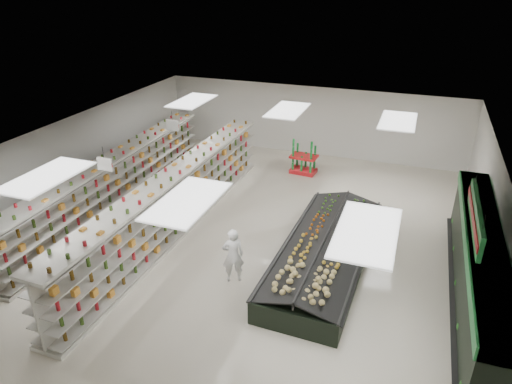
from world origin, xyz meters
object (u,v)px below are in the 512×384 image
at_px(gondola_center, 176,204).
at_px(shopper_main, 233,255).
at_px(produce_island, 325,251).
at_px(shopper_background, 200,173).
at_px(gondola_left, 117,183).
at_px(soda_endcap, 304,158).

height_order(gondola_center, shopper_main, gondola_center).
xyz_separation_m(produce_island, shopper_main, (-2.23, -1.68, 0.38)).
xyz_separation_m(shopper_main, shopper_background, (-3.45, 4.92, -0.07)).
relative_size(gondola_center, shopper_main, 7.34).
bearing_deg(gondola_center, gondola_left, 164.76).
bearing_deg(gondola_left, soda_endcap, 42.10).
bearing_deg(gondola_center, shopper_main, -33.68).
bearing_deg(shopper_main, shopper_background, -84.12).
xyz_separation_m(produce_island, soda_endcap, (-2.32, 6.40, 0.24)).
relative_size(gondola_left, shopper_background, 7.58).
bearing_deg(shopper_background, gondola_center, -173.90).
bearing_deg(gondola_center, produce_island, -2.34).
bearing_deg(soda_endcap, gondola_left, -136.46).
xyz_separation_m(gondola_center, soda_endcap, (2.75, 6.14, -0.27)).
bearing_deg(soda_endcap, shopper_background, -136.77).
relative_size(gondola_left, produce_island, 1.74).
relative_size(soda_endcap, shopper_background, 0.94).
bearing_deg(gondola_left, shopper_background, 42.55).
distance_m(gondola_left, soda_endcap, 7.74).
relative_size(gondola_center, shopper_background, 7.99).
bearing_deg(shopper_main, gondola_center, -63.40).
height_order(produce_island, soda_endcap, soda_endcap).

